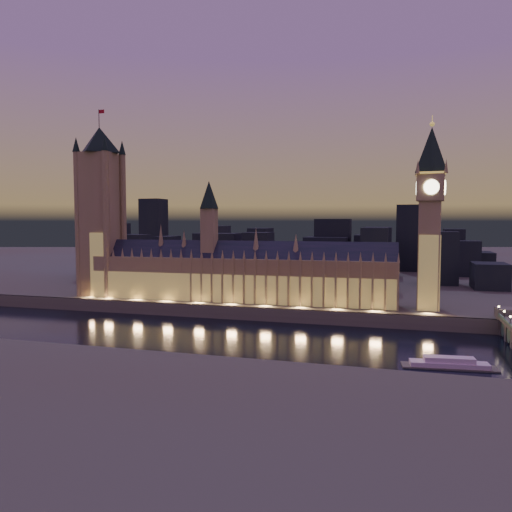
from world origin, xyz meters
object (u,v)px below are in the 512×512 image
(elizabeth_tower, at_px, (430,202))
(palace_of_westminster, at_px, (237,273))
(victoria_tower, at_px, (101,204))
(river_boat, at_px, (449,364))

(elizabeth_tower, bearing_deg, palace_of_westminster, -179.91)
(victoria_tower, bearing_deg, elizabeth_tower, -0.00)
(victoria_tower, relative_size, elizabeth_tower, 1.15)
(palace_of_westminster, height_order, river_boat, palace_of_westminster)
(palace_of_westminster, distance_m, river_boat, 154.55)
(elizabeth_tower, xyz_separation_m, river_boat, (3.69, -92.26, -69.10))
(river_boat, bearing_deg, elizabeth_tower, 92.29)
(palace_of_westminster, bearing_deg, elizabeth_tower, 0.09)
(river_boat, bearing_deg, victoria_tower, 157.40)
(elizabeth_tower, relative_size, river_boat, 2.95)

